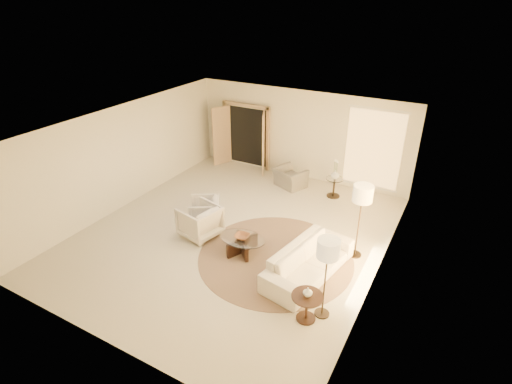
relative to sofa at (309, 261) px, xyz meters
The scene contains 18 objects.
room 2.53m from the sofa, 165.23° to the left, with size 7.04×8.04×2.83m.
windows_right 1.73m from the sofa, 29.20° to the left, with size 0.10×6.40×2.40m, color #FFC466, non-canonical shape.
window_back_corner 4.65m from the sofa, 89.02° to the left, with size 1.70×0.10×2.40m, color #FFC466, non-canonical shape.
curtains_right 2.19m from the sofa, 53.42° to the left, with size 0.06×5.20×2.60m, color #C5B983, non-canonical shape.
french_doors 6.08m from the sofa, 133.11° to the left, with size 1.95×0.66×2.16m.
area_rug 0.97m from the sofa, 166.68° to the left, with size 3.54×3.54×0.01m, color #463226.
sofa is the anchor object (origin of this frame).
armchair_left 3.24m from the sofa, 168.00° to the left, with size 0.75×0.70×0.77m, color silver.
armchair_right 2.94m from the sofa, behind, with size 0.87×0.81×0.89m, color silver.
accent_chair 4.29m from the sofa, 119.92° to the left, with size 0.90×0.59×0.79m, color gray.
coffee_table 1.64m from the sofa, behind, with size 1.28×1.28×0.40m.
end_table 1.31m from the sofa, 69.59° to the right, with size 0.59×0.59×0.55m.
side_table 3.80m from the sofa, 101.01° to the left, with size 0.50×0.50×0.58m.
floor_lamp_near 1.79m from the sofa, 60.01° to the left, with size 0.43×0.43×1.78m.
floor_lamp_far 1.60m from the sofa, 55.10° to the right, with size 0.41×0.41×1.68m.
bowl 1.64m from the sofa, behind, with size 0.34×0.34×0.08m, color brown.
end_vase 1.34m from the sofa, 69.59° to the right, with size 0.17×0.17×0.18m, color white.
side_vase 3.81m from the sofa, 101.01° to the left, with size 0.25×0.25×0.26m, color white.
Camera 1 is at (4.54, -7.11, 5.50)m, focal length 28.00 mm.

